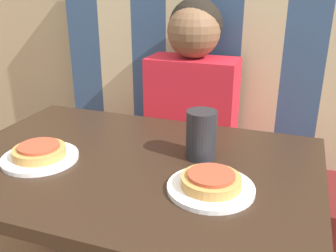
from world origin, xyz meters
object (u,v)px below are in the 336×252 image
plate_right (211,188)px  pizza_left (39,151)px  pizza_right (211,180)px  plate_left (40,158)px  person (193,83)px  drinking_cup (201,135)px

plate_right → pizza_left: bearing=-180.0°
pizza_right → plate_right: bearing=26.6°
plate_left → plate_right: size_ratio=1.00×
pizza_right → person: bearing=109.5°
plate_left → person: bearing=70.5°
plate_left → drinking_cup: (0.42, 0.17, 0.06)m
pizza_right → plate_left: bearing=180.0°
person → drinking_cup: size_ratio=5.14×
pizza_left → drinking_cup: (0.42, 0.17, 0.04)m
plate_right → drinking_cup: bearing=112.7°
person → pizza_right: bearing=-70.5°
plate_left → pizza_right: 0.49m
person → pizza_right: size_ratio=4.91×
plate_left → pizza_right: bearing=-0.0°
plate_left → plate_right: (0.49, 0.00, 0.00)m
plate_left → pizza_right: pizza_right is taller
pizza_left → person: bearing=70.5°
person → plate_left: size_ratio=3.37×
pizza_left → pizza_right: (0.49, 0.00, 0.00)m
person → plate_left: (-0.24, -0.69, -0.06)m
person → pizza_left: 0.73m
person → pizza_left: bearing=-109.5°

